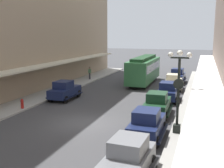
{
  "coord_description": "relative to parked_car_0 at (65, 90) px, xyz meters",
  "views": [
    {
      "loc": [
        7.8,
        -17.07,
        6.25
      ],
      "look_at": [
        0.0,
        6.0,
        1.8
      ],
      "focal_mm": 43.87,
      "sensor_mm": 36.0,
      "label": 1
    }
  ],
  "objects": [
    {
      "name": "parked_car_1",
      "position": [
        9.42,
        12.96,
        0.0
      ],
      "size": [
        2.28,
        4.31,
        1.84
      ],
      "color": "#19234C",
      "rests_on": "ground"
    },
    {
      "name": "parked_car_6",
      "position": [
        9.47,
        8.01,
        0.0
      ],
      "size": [
        2.27,
        4.31,
        1.84
      ],
      "color": "beige",
      "rests_on": "ground"
    },
    {
      "name": "parked_car_0",
      "position": [
        0.0,
        0.0,
        0.0
      ],
      "size": [
        2.15,
        4.26,
        1.84
      ],
      "color": "#19234C",
      "rests_on": "ground"
    },
    {
      "name": "fire_hydrant",
      "position": [
        -1.5,
        -4.58,
        -0.38
      ],
      "size": [
        0.24,
        0.24,
        0.82
      ],
      "color": "#B21E19",
      "rests_on": "sidewalk_left"
    },
    {
      "name": "parked_car_5",
      "position": [
        9.37,
        -2.33,
        0.0
      ],
      "size": [
        2.19,
        4.28,
        1.84
      ],
      "color": "#193D23",
      "rests_on": "ground"
    },
    {
      "name": "lamp_post_with_clock",
      "position": [
        11.25,
        -6.19,
        2.04
      ],
      "size": [
        1.42,
        0.44,
        5.16
      ],
      "color": "black",
      "rests_on": "sidewalk_right"
    },
    {
      "name": "ground_plane",
      "position": [
        4.85,
        -6.01,
        -0.94
      ],
      "size": [
        200.0,
        200.0,
        0.0
      ],
      "primitive_type": "plane",
      "color": "#424244"
    },
    {
      "name": "parked_car_3",
      "position": [
        9.75,
        -12.47,
        0.0
      ],
      "size": [
        2.29,
        4.31,
        1.84
      ],
      "color": "slate",
      "rests_on": "ground"
    },
    {
      "name": "streetcar",
      "position": [
        5.4,
        11.04,
        0.96
      ],
      "size": [
        2.53,
        9.6,
        3.46
      ],
      "color": "#33723F",
      "rests_on": "ground"
    },
    {
      "name": "pedestrian_0",
      "position": [
        11.93,
        11.07,
        0.05
      ],
      "size": [
        0.36,
        0.24,
        1.64
      ],
      "color": "#2D2D33",
      "rests_on": "sidewalk_right"
    },
    {
      "name": "parked_car_2",
      "position": [
        9.58,
        -7.39,
        0.0
      ],
      "size": [
        2.14,
        4.26,
        1.84
      ],
      "color": "#19234C",
      "rests_on": "ground"
    },
    {
      "name": "pedestrian_1",
      "position": [
        -2.15,
        11.1,
        0.07
      ],
      "size": [
        0.36,
        0.28,
        1.67
      ],
      "color": "#2D2D33",
      "rests_on": "sidewalk_left"
    },
    {
      "name": "parked_car_4",
      "position": [
        9.58,
        2.65,
        0.0
      ],
      "size": [
        2.14,
        4.26,
        1.84
      ],
      "color": "#19234C",
      "rests_on": "ground"
    },
    {
      "name": "sidewalk_right",
      "position": [
        12.35,
        -6.01,
        -0.87
      ],
      "size": [
        3.0,
        60.0,
        0.15
      ],
      "primitive_type": "cube",
      "color": "#A8A59E",
      "rests_on": "ground"
    }
  ]
}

